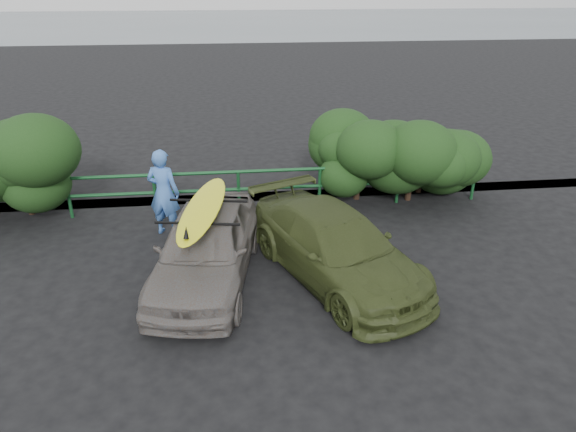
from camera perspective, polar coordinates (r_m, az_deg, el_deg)
The scene contains 9 objects.
ground at distance 8.52m, azimuth -11.38°, elevation -13.59°, with size 80.00×80.00×0.00m, color black.
ocean at distance 66.85m, azimuth -7.70°, elevation 20.40°, with size 200.00×200.00×0.00m, color slate.
guardrail at distance 12.60m, azimuth -10.05°, elevation 2.63°, with size 14.00×0.08×1.04m, color #164E25, non-canonical shape.
shrub_right at distance 13.52m, azimuth 11.65°, elevation 6.06°, with size 3.20×2.40×1.92m, color #1D3E16, non-canonical shape.
sedan at distance 9.65m, azimuth -9.09°, elevation -3.42°, with size 1.65×4.11×1.40m, color #6A635E.
olive_vehicle at distance 9.69m, azimuth 5.35°, elevation -3.42°, with size 1.81×4.44×1.29m, color #39441E.
man at distance 11.49m, azimuth -13.65°, elevation 2.54°, with size 0.72×0.47×1.96m, color #467BD3.
roof_rack at distance 9.33m, azimuth -9.39°, elevation 0.50°, with size 1.48×1.03×0.05m, color black, non-canonical shape.
surfboard at distance 9.30m, azimuth -9.42°, elevation 0.88°, with size 0.62×3.00×0.09m, color yellow.
Camera 1 is at (0.89, -6.64, 5.26)m, focal length 32.00 mm.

